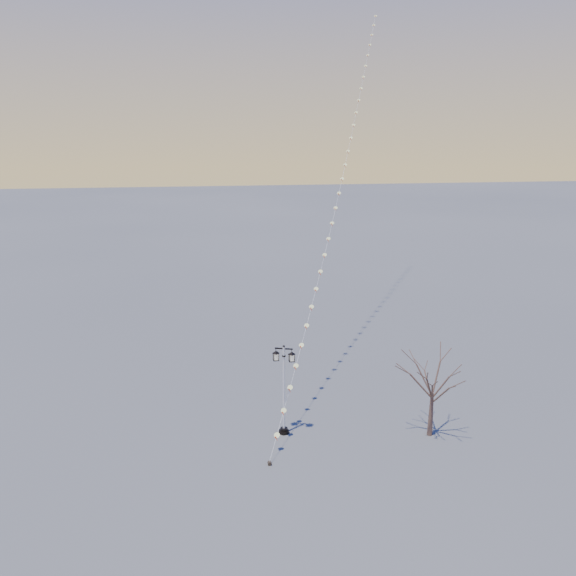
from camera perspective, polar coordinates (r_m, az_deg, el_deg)
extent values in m
plane|color=#535454|center=(28.95, 0.45, -14.83)|extent=(300.00, 300.00, 0.00)
cylinder|color=black|center=(29.76, -0.40, -13.79)|extent=(0.51, 0.51, 0.15)
cylinder|color=black|center=(29.69, -0.40, -13.56)|extent=(0.36, 0.36, 0.13)
cylinder|color=silver|center=(28.72, -0.40, -9.67)|extent=(0.12, 0.12, 4.29)
cylinder|color=black|center=(28.08, -0.41, -6.62)|extent=(0.18, 0.18, 0.05)
cube|color=black|center=(27.95, -0.41, -5.92)|extent=(0.83, 0.35, 0.05)
sphere|color=black|center=(27.92, -0.41, -5.71)|extent=(0.13, 0.13, 0.13)
pyramid|color=black|center=(28.07, -1.18, -6.13)|extent=(0.40, 0.40, 0.13)
cube|color=beige|center=(28.17, -1.18, -6.67)|extent=(0.24, 0.24, 0.31)
cube|color=black|center=(28.24, -1.18, -7.00)|extent=(0.27, 0.27, 0.04)
pyramid|color=black|center=(27.94, 0.37, -6.23)|extent=(0.40, 0.40, 0.13)
cube|color=beige|center=(28.04, 0.36, -6.77)|extent=(0.24, 0.24, 0.31)
cube|color=black|center=(28.10, 0.36, -7.10)|extent=(0.27, 0.27, 0.04)
cone|color=brown|center=(29.92, 13.72, -11.80)|extent=(0.27, 0.27, 2.26)
cylinder|color=#2E2319|center=(27.24, -1.80, -16.67)|extent=(0.18, 0.18, 0.18)
cylinder|color=black|center=(27.22, -1.80, -16.63)|extent=(0.03, 0.03, 0.22)
cone|color=#F2340E|center=(41.24, 5.18, 12.03)|extent=(0.07, 0.07, 0.25)
cylinder|color=white|center=(27.01, -1.81, -15.87)|extent=(0.01, 0.01, 0.70)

